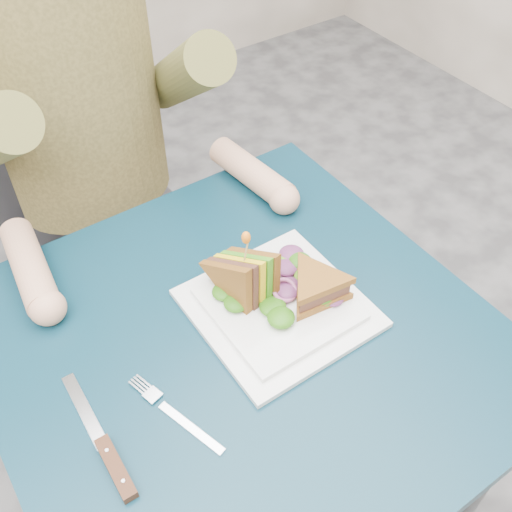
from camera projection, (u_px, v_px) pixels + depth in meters
table at (243, 367)px, 0.99m from camera, size 0.75×0.75×0.73m
chair at (88, 194)px, 1.47m from camera, size 0.42×0.40×0.93m
diner at (72, 74)px, 1.14m from camera, size 0.54×0.59×0.74m
plate at (279, 307)px, 0.97m from camera, size 0.26×0.26×0.02m
sandwich_flat at (316, 287)px, 0.95m from camera, size 0.14×0.14×0.05m
sandwich_upright at (247, 279)px, 0.95m from camera, size 0.09×0.15×0.15m
fork at (177, 416)px, 0.84m from camera, size 0.06×0.18×0.01m
knife at (110, 456)px, 0.79m from camera, size 0.02×0.22×0.02m
toothpick at (246, 251)px, 0.90m from camera, size 0.01×0.01×0.06m
toothpick_frill at (246, 238)px, 0.88m from camera, size 0.01×0.01×0.02m
lettuce_spill at (278, 293)px, 0.96m from camera, size 0.15×0.13×0.02m
onion_ring at (285, 290)px, 0.96m from camera, size 0.04×0.04×0.02m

